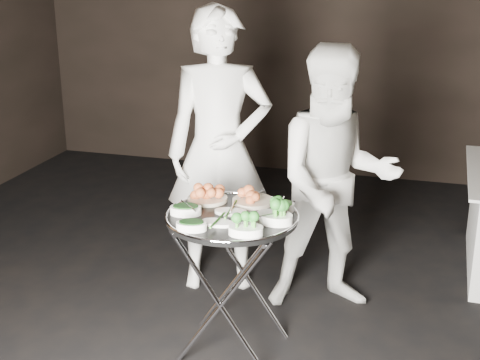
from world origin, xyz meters
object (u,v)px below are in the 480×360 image
(serving_tray, at_px, (232,217))
(waiter_left, at_px, (219,151))
(tray_stand, at_px, (232,278))
(waiter_right, at_px, (335,181))

(serving_tray, height_order, waiter_left, waiter_left)
(tray_stand, bearing_deg, waiter_right, 57.67)
(tray_stand, xyz_separation_m, waiter_right, (0.43, 0.69, 0.36))
(serving_tray, height_order, waiter_right, waiter_right)
(tray_stand, height_order, waiter_right, waiter_right)
(waiter_right, bearing_deg, tray_stand, -142.35)
(tray_stand, relative_size, waiter_left, 0.44)
(waiter_left, height_order, waiter_right, waiter_left)
(tray_stand, distance_m, serving_tray, 0.35)
(serving_tray, xyz_separation_m, waiter_right, (0.43, 0.69, 0.01))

